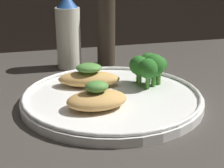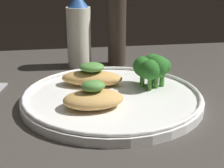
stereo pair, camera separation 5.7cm
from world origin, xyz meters
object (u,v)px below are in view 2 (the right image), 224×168
(plate, at_px, (112,97))
(broccoli_bunch, at_px, (151,67))
(pepper_grinder, at_px, (117,27))
(sauce_bottle, at_px, (79,32))

(plate, bearing_deg, broccoli_bunch, 22.20)
(plate, xyz_separation_m, broccoli_bunch, (0.07, 0.03, 0.04))
(pepper_grinder, bearing_deg, plate, -101.89)
(sauce_bottle, height_order, pepper_grinder, pepper_grinder)
(plate, height_order, pepper_grinder, pepper_grinder)
(plate, height_order, broccoli_bunch, broccoli_bunch)
(sauce_bottle, bearing_deg, plate, -80.28)
(broccoli_bunch, bearing_deg, plate, -157.80)
(plate, xyz_separation_m, sauce_bottle, (-0.04, 0.22, 0.07))
(plate, bearing_deg, sauce_bottle, 99.72)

